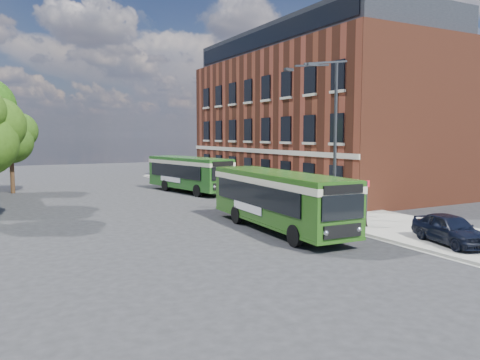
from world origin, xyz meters
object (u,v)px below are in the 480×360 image
bus_front (278,195)px  parked_car (450,229)px  street_lamp (330,138)px  bus_rear (189,171)px

bus_front → parked_car: 8.26m
street_lamp → bus_front: street_lamp is taller
bus_rear → parked_car: size_ratio=2.54×
street_lamp → parked_car: 8.39m
bus_front → bus_rear: 17.37m
bus_front → parked_car: bearing=-55.0°
street_lamp → parked_car: size_ratio=2.28×
bus_front → bus_rear: (1.95, 17.26, -0.00)m
bus_rear → parked_car: (2.75, -23.98, -1.01)m
bus_rear → parked_car: 24.16m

